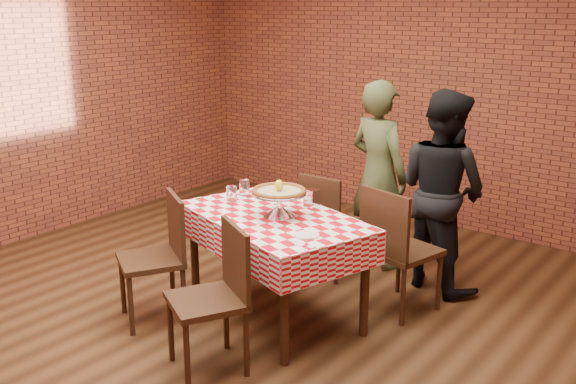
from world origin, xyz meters
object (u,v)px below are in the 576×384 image
at_px(diner_black, 442,191).
at_px(pizza_stand, 279,204).
at_px(water_glass_right, 244,188).
at_px(chair_far_left, 331,224).
at_px(chair_near_left, 151,260).
at_px(chair_near_right, 206,301).
at_px(table, 274,267).
at_px(chair_far_right, 402,249).
at_px(water_glass_left, 232,194).
at_px(condiment_caddy, 312,198).
at_px(pizza, 279,192).
at_px(diner_olive, 378,175).

bearing_deg(diner_black, pizza_stand, 78.37).
bearing_deg(pizza_stand, water_glass_right, 156.10).
bearing_deg(pizza_stand, chair_far_left, 100.18).
relative_size(chair_near_left, chair_near_right, 1.00).
height_order(table, chair_far_left, chair_far_left).
distance_m(chair_far_right, diner_black, 0.64).
relative_size(water_glass_left, chair_near_right, 0.14).
distance_m(pizza_stand, water_glass_right, 0.57).
bearing_deg(diner_black, chair_far_left, 39.04).
height_order(condiment_caddy, chair_far_left, condiment_caddy).
xyz_separation_m(pizza, chair_near_left, (-0.68, -0.58, -0.48)).
xyz_separation_m(table, pizza_stand, (0.04, 0.00, 0.47)).
relative_size(chair_near_right, chair_far_right, 0.97).
height_order(pizza, water_glass_left, pizza).
xyz_separation_m(table, chair_near_left, (-0.64, -0.58, 0.08)).
relative_size(chair_near_right, chair_far_left, 1.05).
xyz_separation_m(chair_far_right, diner_olive, (-0.58, 0.63, 0.32)).
distance_m(pizza, chair_far_right, 1.01).
height_order(pizza_stand, diner_black, diner_black).
xyz_separation_m(water_glass_left, chair_near_right, (0.56, -0.85, -0.37)).
bearing_deg(pizza_stand, chair_near_left, -139.33).
distance_m(water_glass_left, condiment_caddy, 0.60).
bearing_deg(condiment_caddy, water_glass_right, -161.51).
height_order(pizza_stand, water_glass_left, pizza_stand).
relative_size(table, chair_far_right, 1.45).
xyz_separation_m(pizza, chair_far_right, (0.62, 0.65, -0.47)).
height_order(chair_near_left, chair_near_right, chair_near_right).
xyz_separation_m(table, chair_far_right, (0.66, 0.65, 0.09)).
distance_m(table, condiment_caddy, 0.56).
distance_m(water_glass_right, chair_near_left, 0.91).
height_order(pizza, chair_far_left, pizza).
relative_size(water_glass_right, condiment_caddy, 0.92).
bearing_deg(chair_near_right, pizza, 123.76).
distance_m(water_glass_left, chair_near_left, 0.75).
bearing_deg(pizza, chair_far_left, 100.18).
bearing_deg(table, chair_near_left, -137.80).
relative_size(water_glass_left, diner_black, 0.08).
height_order(table, chair_far_right, chair_far_right).
bearing_deg(table, chair_far_left, 97.49).
relative_size(table, water_glass_left, 10.99).
relative_size(table, condiment_caddy, 10.11).
xyz_separation_m(pizza, chair_near_right, (0.09, -0.81, -0.48)).
bearing_deg(chair_near_left, pizza, 70.51).
bearing_deg(chair_near_right, table, 126.68).
height_order(pizza_stand, chair_near_left, pizza_stand).
distance_m(water_glass_right, condiment_caddy, 0.58).
distance_m(pizza, water_glass_right, 0.58).
bearing_deg(condiment_caddy, table, -96.20).
relative_size(pizza, water_glass_left, 3.02).
relative_size(pizza_stand, pizza, 1.04).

